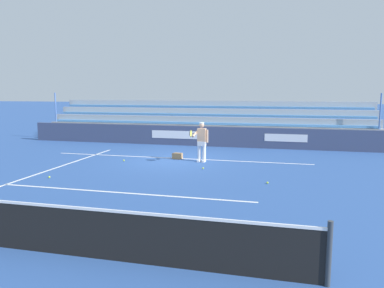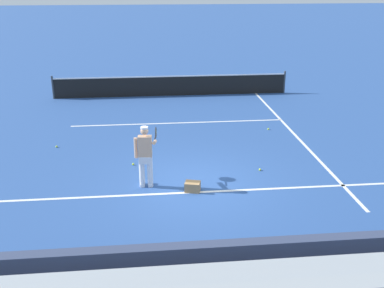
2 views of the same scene
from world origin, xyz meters
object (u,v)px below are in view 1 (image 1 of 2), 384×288
at_px(ball_box_cardboard, 177,156).
at_px(tennis_net, 26,226).
at_px(tennis_ball_stray_back, 49,177).
at_px(tennis_player, 201,141).
at_px(tennis_ball_far_left, 267,183).
at_px(tennis_ball_near_player, 203,168).
at_px(tennis_ball_on_baseline, 124,160).

height_order(ball_box_cardboard, tennis_net, tennis_net).
bearing_deg(tennis_ball_stray_back, tennis_net, 121.28).
height_order(tennis_player, tennis_ball_far_left, tennis_player).
height_order(tennis_ball_far_left, tennis_net, tennis_net).
height_order(ball_box_cardboard, tennis_ball_stray_back, ball_box_cardboard).
height_order(tennis_player, tennis_ball_near_player, tennis_player).
height_order(tennis_ball_near_player, tennis_ball_stray_back, same).
height_order(tennis_ball_near_player, tennis_ball_far_left, same).
height_order(tennis_player, tennis_ball_stray_back, tennis_player).
bearing_deg(tennis_ball_far_left, ball_box_cardboard, -41.23).
bearing_deg(tennis_ball_far_left, tennis_net, 56.76).
distance_m(tennis_ball_stray_back, tennis_ball_on_baseline, 3.82).
distance_m(tennis_ball_near_player, tennis_ball_on_baseline, 3.82).
bearing_deg(tennis_ball_stray_back, tennis_ball_near_player, -150.29).
bearing_deg(tennis_ball_far_left, tennis_ball_stray_back, 7.99).
relative_size(ball_box_cardboard, tennis_ball_stray_back, 6.06).
bearing_deg(tennis_ball_near_player, tennis_ball_far_left, 145.62).
distance_m(tennis_ball_far_left, tennis_net, 7.76).
xyz_separation_m(tennis_ball_on_baseline, tennis_net, (-2.08, 9.04, 0.46)).
relative_size(tennis_ball_near_player, tennis_ball_on_baseline, 1.00).
distance_m(ball_box_cardboard, tennis_ball_on_baseline, 2.40).
relative_size(tennis_player, ball_box_cardboard, 4.29).
distance_m(tennis_ball_on_baseline, tennis_ball_far_left, 6.82).
bearing_deg(tennis_net, tennis_player, -97.38).
xyz_separation_m(tennis_ball_near_player, tennis_ball_stray_back, (4.96, 2.83, 0.00)).
relative_size(tennis_ball_stray_back, tennis_ball_far_left, 1.00).
bearing_deg(tennis_ball_stray_back, tennis_ball_far_left, -172.01).
distance_m(tennis_ball_near_player, tennis_ball_stray_back, 5.71).
height_order(ball_box_cardboard, tennis_ball_on_baseline, ball_box_cardboard).
relative_size(ball_box_cardboard, tennis_net, 0.04).
xyz_separation_m(tennis_player, tennis_net, (1.26, 9.73, -0.40)).
xyz_separation_m(ball_box_cardboard, tennis_ball_near_player, (-1.62, 1.92, -0.10)).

